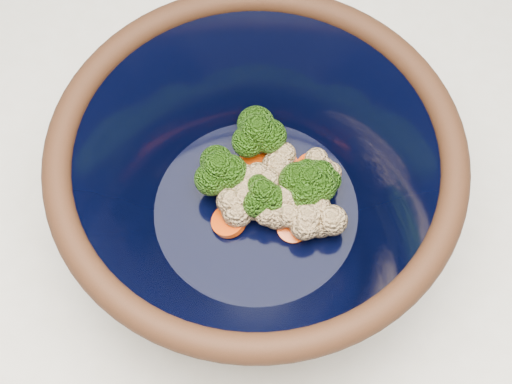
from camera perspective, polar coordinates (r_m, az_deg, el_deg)
ground at (r=1.51m, az=1.87°, el=-14.80°), size 3.00×3.00×0.00m
counter at (r=1.07m, az=2.57°, el=-9.77°), size 1.20×1.20×0.90m
mixing_bowl at (r=0.56m, az=-0.00°, el=0.60°), size 0.37×0.37×0.14m
vegetable_pile at (r=0.59m, az=1.15°, el=0.94°), size 0.12×0.11×0.05m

